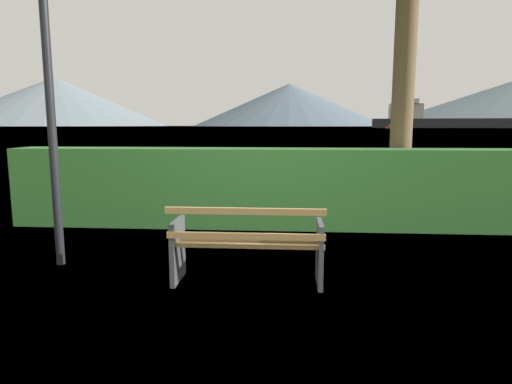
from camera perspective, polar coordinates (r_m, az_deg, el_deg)
The scene contains 8 objects.
ground_plane at distance 4.91m, azimuth -1.03°, elevation -11.38°, with size 1400.00×1400.00×0.00m, color #4C6B33.
water_surface at distance 312.00m, azimuth 4.22°, elevation 8.30°, with size 620.00×620.00×0.00m, color slate.
park_bench at distance 4.72m, azimuth -1.11°, elevation -6.80°, with size 1.60×0.57×0.87m.
hedge_row at distance 7.34m, azimuth 0.87°, elevation 0.56°, with size 8.30×0.70×1.30m, color #387A33.
lamp_post at distance 5.81m, azimuth -25.37°, elevation 17.10°, with size 0.30×0.30×3.86m.
cargo_ship_large at distance 261.92m, azimuth 23.76°, elevation 8.48°, with size 97.65×29.34×15.38m.
fishing_boat_near at distance 207.65m, azimuth 17.08°, elevation 7.98°, with size 5.60×4.78×1.91m.
distant_hills at distance 605.20m, azimuth 13.52°, elevation 11.29°, with size 979.40×406.16×67.86m.
Camera 1 is at (0.43, -4.59, 1.68)m, focal length 31.16 mm.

